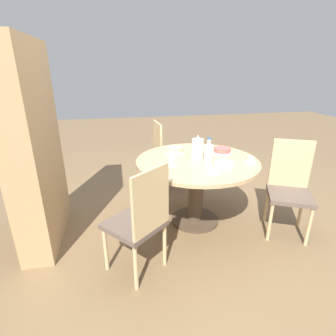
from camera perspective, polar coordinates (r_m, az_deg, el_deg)
name	(u,v)px	position (r m, az deg, el deg)	size (l,w,h in m)	color
ground_plane	(195,220)	(3.14, 5.84, -11.27)	(14.00, 14.00, 0.00)	brown
dining_table	(197,174)	(2.87, 6.26, -1.36)	(1.31, 1.31, 0.75)	#473828
chair_a	(290,187)	(3.01, 24.97, -3.70)	(0.56, 0.56, 0.98)	tan
chair_b	(167,155)	(3.73, -0.32, 2.93)	(0.45, 0.45, 0.98)	tan
chair_c	(140,220)	(2.18, -6.12, -11.14)	(0.59, 0.59, 0.98)	tan
bookshelf	(37,153)	(2.76, -26.58, 2.99)	(1.00, 0.28, 1.91)	tan
coffee_pot	(197,149)	(2.78, 6.43, 4.18)	(0.12, 0.12, 0.26)	white
water_bottle	(208,155)	(2.61, 8.79, 2.90)	(0.08, 0.08, 0.29)	silver
cake_main	(175,150)	(3.03, 1.44, 3.91)	(0.23, 0.23, 0.06)	white
cake_second	(222,151)	(3.07, 11.71, 3.74)	(0.22, 0.22, 0.06)	white
cup_a	(172,163)	(2.63, 0.77, 1.19)	(0.11, 0.11, 0.07)	silver
cup_b	(250,160)	(2.82, 17.52, 1.60)	(0.11, 0.11, 0.07)	silver
cup_c	(213,171)	(2.45, 9.72, -0.60)	(0.11, 0.11, 0.07)	silver
plate_stack	(224,165)	(2.65, 12.10, 0.70)	(0.19, 0.19, 0.04)	white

